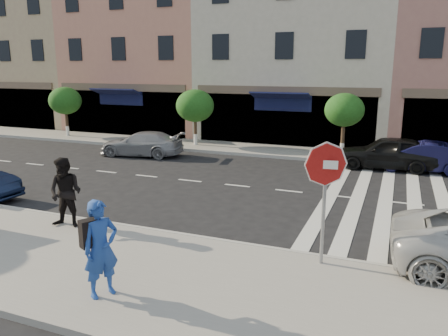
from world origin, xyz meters
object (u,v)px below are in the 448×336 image
(stop_sign, at_px, (325,177))
(car_far_right, at_px, (421,157))
(car_far_left, at_px, (141,144))
(photographer, at_px, (101,249))
(car_far_mid, at_px, (388,153))
(walker, at_px, (66,193))

(stop_sign, bearing_deg, car_far_right, 68.01)
(car_far_left, bearing_deg, photographer, 21.49)
(car_far_mid, bearing_deg, car_far_left, -84.74)
(stop_sign, height_order, car_far_right, stop_sign)
(car_far_left, xyz_separation_m, car_far_right, (12.99, 1.50, 0.04))
(car_far_mid, bearing_deg, stop_sign, -7.30)
(stop_sign, bearing_deg, walker, 172.07)
(photographer, bearing_deg, car_far_mid, 9.39)
(car_far_left, relative_size, car_far_right, 1.07)
(stop_sign, distance_m, car_far_left, 14.37)
(car_far_left, distance_m, car_far_mid, 11.75)
(photographer, distance_m, walker, 4.15)
(car_far_left, bearing_deg, stop_sign, 40.19)
(car_far_right, bearing_deg, car_far_left, -82.05)
(photographer, distance_m, car_far_mid, 14.69)
(photographer, height_order, walker, walker)
(stop_sign, xyz_separation_m, photographer, (-3.61, -2.92, -1.03))
(photographer, distance_m, car_far_left, 14.30)
(photographer, bearing_deg, car_far_left, 57.21)
(car_far_left, height_order, car_far_right, car_far_right)
(walker, relative_size, car_far_mid, 0.44)
(car_far_left, distance_m, car_far_right, 13.08)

